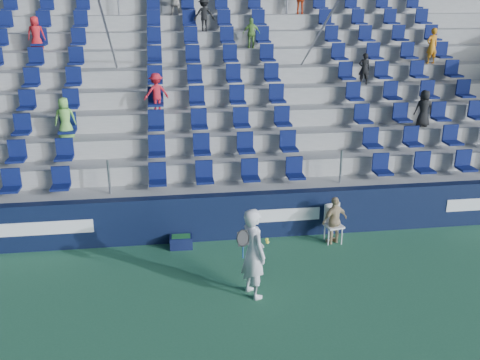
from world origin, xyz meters
The scene contains 7 objects.
ground centered at (0.00, 0.00, 0.00)m, with size 70.00×70.00×0.00m, color #2E6C48.
sponsor_wall centered at (0.00, 3.15, 0.60)m, with size 24.00×0.32×1.20m.
grandstand centered at (0.00, 8.24, 2.13)m, with size 24.00×8.17×6.63m.
tennis_player centered at (0.14, 0.37, 0.98)m, with size 0.76×0.84×1.96m.
line_judge_chair centered at (2.55, 2.65, 0.56)m, with size 0.51×0.52×0.98m.
line_judge centered at (2.55, 2.50, 0.62)m, with size 0.73×0.30×1.24m, color tan.
ball_bin centered at (-1.28, 2.75, 0.17)m, with size 0.57×0.38×0.32m.
Camera 1 is at (-1.45, -9.30, 6.10)m, focal length 40.00 mm.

